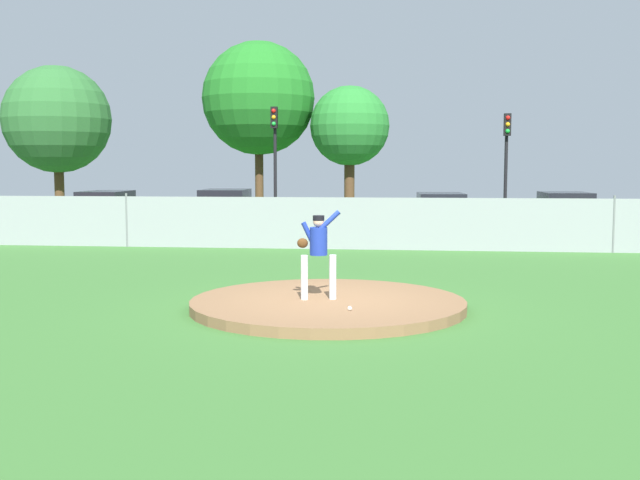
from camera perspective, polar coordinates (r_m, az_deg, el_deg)
ground_plane at (r=19.77m, az=2.42°, el=-1.99°), size 80.00×80.00×0.00m
asphalt_strip at (r=28.20m, az=3.68°, el=0.28°), size 44.00×7.00×0.01m
pitchers_mound at (r=13.85m, az=0.60°, el=-4.86°), size 5.02×5.02×0.18m
pitcher_youth at (r=13.69m, az=-0.16°, el=-0.57°), size 0.81×0.32×1.64m
baseball at (r=12.77m, az=2.26°, el=-5.17°), size 0.07×0.07×0.07m
chainlink_fence at (r=23.65m, az=3.13°, el=1.25°), size 38.15×0.07×1.73m
parked_car_red at (r=30.52m, az=-15.82°, el=1.97°), size 1.92×4.59×1.65m
parked_car_champagne at (r=29.03m, az=17.99°, el=1.72°), size 1.89×4.17×1.66m
parked_car_burgundy at (r=29.20m, az=-7.15°, el=2.03°), size 2.09×4.36×1.73m
parked_car_silver at (r=27.71m, az=9.08°, el=1.76°), size 1.96×4.46×1.64m
traffic_cone_orange at (r=31.36m, az=20.98°, el=0.93°), size 0.40×0.40×0.55m
traffic_light_near at (r=32.40m, az=-3.44°, el=7.12°), size 0.28×0.46×5.11m
traffic_light_far at (r=32.10m, az=13.90°, el=6.58°), size 0.28×0.46×4.75m
tree_tall_centre at (r=39.22m, az=-19.22°, el=8.57°), size 5.18×5.18×7.46m
tree_leaning_west at (r=36.12m, az=-4.65°, el=10.58°), size 5.29×5.29×8.43m
tree_slender_far at (r=34.95m, az=2.25°, el=8.54°), size 3.65×3.65×6.28m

